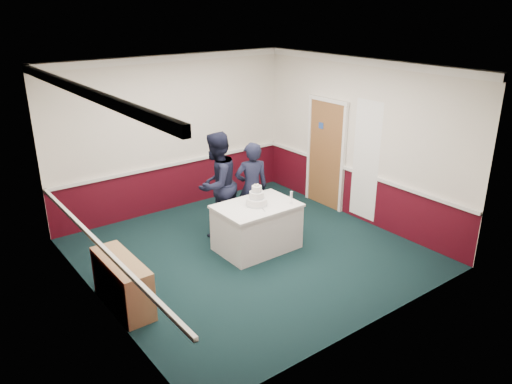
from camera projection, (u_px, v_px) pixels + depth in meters
ground at (250, 253)px, 8.27m from camera, size 5.00×5.00×0.00m
room_shell at (231, 129)px, 8.06m from camera, size 5.00×5.00×3.00m
sideboard at (123, 283)px, 6.72m from camera, size 0.41×1.20×0.70m
cake_table at (257, 227)px, 8.28m from camera, size 1.32×0.92×0.79m
wedding_cake at (257, 199)px, 8.10m from camera, size 0.35×0.35×0.36m
cake_knife at (263, 209)px, 7.97m from camera, size 0.08×0.21×0.00m
champagne_flute at (291, 195)px, 8.16m from camera, size 0.05×0.05×0.21m
person_man at (217, 184)px, 8.65m from camera, size 1.10×1.00×1.85m
person_woman at (252, 188)px, 8.76m from camera, size 0.70×0.57×1.66m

